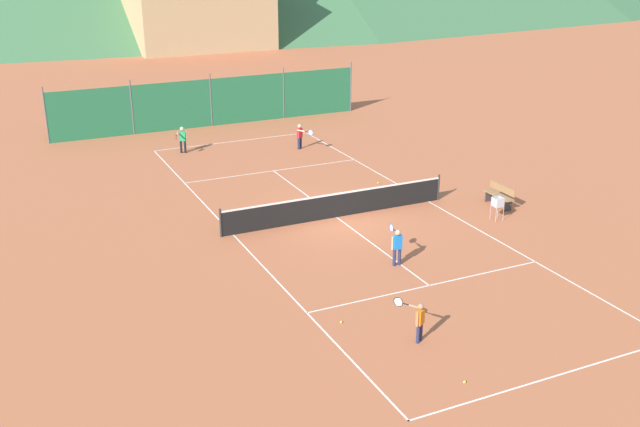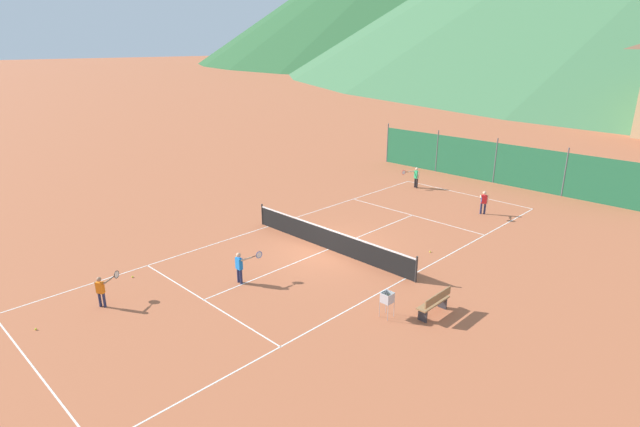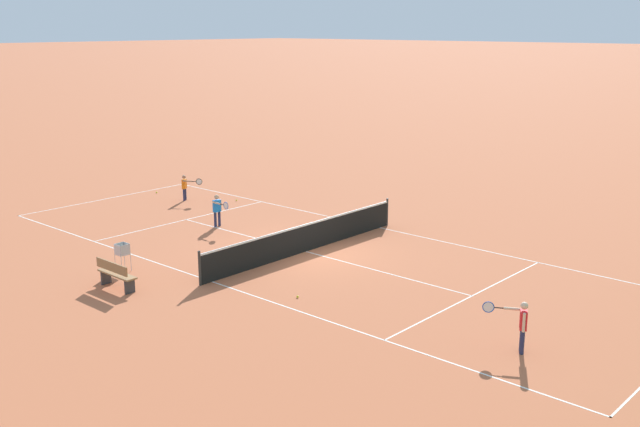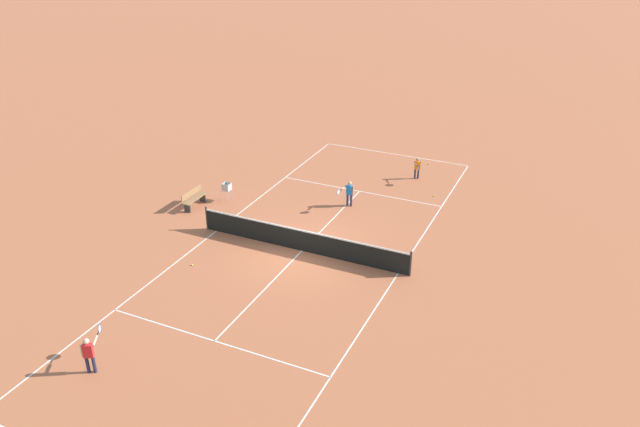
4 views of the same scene
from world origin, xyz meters
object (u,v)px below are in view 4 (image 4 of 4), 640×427
tennis_net (302,240)px  player_near_baseline (349,192)px  tennis_ball_by_net_left (434,196)px  player_near_service (89,352)px  tennis_ball_by_net_right (192,265)px  ball_hopper (227,188)px  tennis_ball_far_corner (429,164)px  courtside_bench (194,198)px  player_far_baseline (417,167)px

tennis_net → player_near_baseline: 4.66m
tennis_net → tennis_ball_by_net_left: bearing=-115.4°
player_near_service → tennis_ball_by_net_right: (0.85, -6.32, -0.69)m
player_near_service → ball_hopper: (2.76, -11.94, -0.07)m
tennis_ball_far_corner → courtside_bench: 12.82m
ball_hopper → player_far_baseline: bearing=-139.8°
player_near_service → tennis_ball_far_corner: 20.89m
player_near_baseline → player_far_baseline: bearing=-113.9°
tennis_ball_by_net_left → tennis_ball_far_corner: bearing=-70.5°
courtside_bench → tennis_ball_by_net_right: bearing=123.8°
player_near_baseline → tennis_ball_by_net_left: player_near_baseline is taller
player_near_service → tennis_ball_far_corner: player_near_service is taller
tennis_ball_by_net_left → ball_hopper: bearing=27.4°
tennis_ball_by_net_left → ball_hopper: size_ratio=0.07×
ball_hopper → tennis_net: bearing=152.2°
tennis_ball_far_corner → courtside_bench: (8.46, 9.62, 0.42)m
tennis_ball_far_corner → player_near_baseline: bearing=73.2°
player_near_service → tennis_ball_far_corner: size_ratio=18.89×
tennis_ball_by_net_right → ball_hopper: 5.97m
ball_hopper → tennis_ball_by_net_right: bearing=108.8°
tennis_net → tennis_ball_by_net_left: (-3.49, -7.34, -0.47)m
player_far_baseline → ball_hopper: player_far_baseline is taller
tennis_net → tennis_ball_by_net_left: 8.14m
player_far_baseline → ball_hopper: bearing=40.2°
tennis_net → ball_hopper: 5.99m
player_far_baseline → tennis_ball_by_net_left: bearing=129.5°
player_near_service → player_far_baseline: bearing=-104.3°
ball_hopper → courtside_bench: size_ratio=0.59×
player_near_baseline → courtside_bench: bearing=25.3°
player_far_baseline → courtside_bench: size_ratio=0.75×
tennis_net → tennis_ball_far_corner: bearing=-100.7°
player_far_baseline → player_near_service: bearing=75.7°
tennis_ball_far_corner → ball_hopper: bearing=48.6°
tennis_net → tennis_ball_by_net_left: tennis_net is taller
tennis_net → player_far_baseline: player_far_baseline is taller
tennis_ball_by_net_left → tennis_ball_by_net_right: same height
tennis_ball_far_corner → tennis_net: bearing=79.3°
player_near_service → ball_hopper: size_ratio=1.40×
player_far_baseline → courtside_bench: 11.25m
tennis_ball_by_net_left → courtside_bench: 11.40m
tennis_ball_far_corner → tennis_ball_by_net_right: 15.07m
tennis_ball_by_net_right → ball_hopper: bearing=-71.2°
courtside_bench → player_near_service: bearing=109.5°
tennis_net → player_far_baseline: size_ratio=8.20×
player_near_baseline → player_far_baseline: player_near_baseline is taller
tennis_ball_by_net_right → tennis_ball_far_corner: bearing=-111.4°
tennis_net → tennis_ball_by_net_right: size_ratio=139.09×
player_far_baseline → ball_hopper: (7.38, 6.25, -0.00)m
tennis_ball_by_net_left → ball_hopper: 9.91m
courtside_bench → tennis_ball_far_corner: bearing=-131.3°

